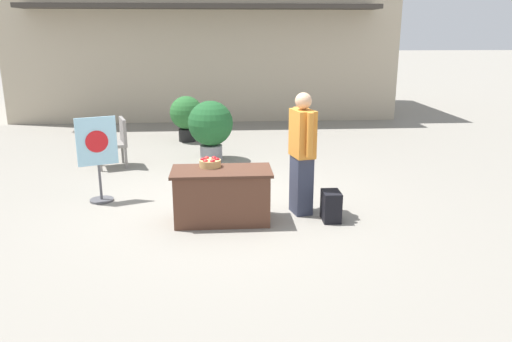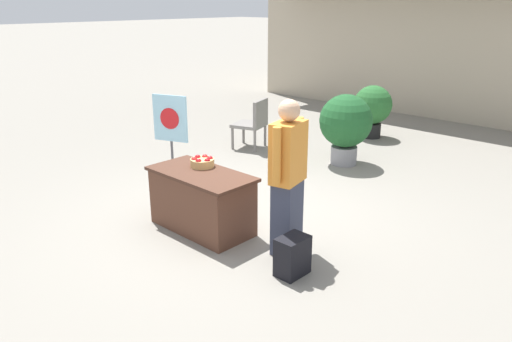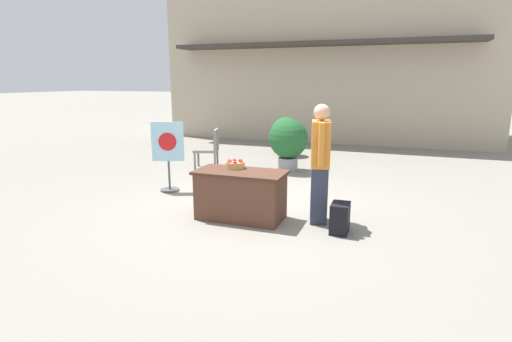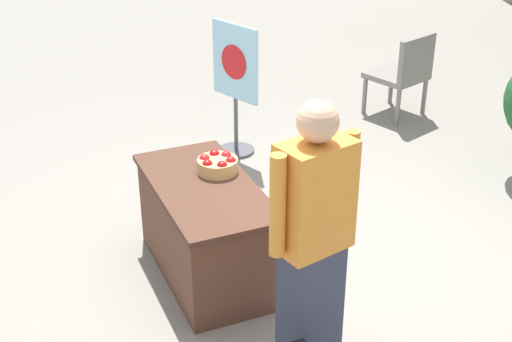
{
  "view_description": "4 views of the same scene",
  "coord_description": "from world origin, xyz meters",
  "px_view_note": "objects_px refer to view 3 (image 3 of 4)",
  "views": [
    {
      "loc": [
        -0.14,
        -7.04,
        2.55
      ],
      "look_at": [
        0.39,
        0.29,
        0.48
      ],
      "focal_mm": 35.0,
      "sensor_mm": 36.0,
      "label": 1
    },
    {
      "loc": [
        4.22,
        -4.19,
        2.69
      ],
      "look_at": [
        -0.05,
        0.33,
        0.57
      ],
      "focal_mm": 35.0,
      "sensor_mm": 36.0,
      "label": 2
    },
    {
      "loc": [
        2.06,
        -5.91,
        2.06
      ],
      "look_at": [
        -0.17,
        0.23,
        0.57
      ],
      "focal_mm": 28.0,
      "sensor_mm": 36.0,
      "label": 3
    },
    {
      "loc": [
        4.04,
        -1.94,
        3.09
      ],
      "look_at": [
        -0.06,
        -0.18,
        0.82
      ],
      "focal_mm": 50.0,
      "sensor_mm": 36.0,
      "label": 4
    }
  ],
  "objects_px": {
    "display_table": "(241,195)",
    "backpack": "(340,218)",
    "potted_plant_far_right": "(286,133)",
    "potted_plant_far_left": "(288,140)",
    "patio_chair": "(210,147)",
    "apple_basket": "(235,164)",
    "poster_board": "(168,154)",
    "person_visitor": "(320,163)"
  },
  "relations": [
    {
      "from": "potted_plant_far_right",
      "to": "poster_board",
      "type": "bearing_deg",
      "value": -103.85
    },
    {
      "from": "person_visitor",
      "to": "patio_chair",
      "type": "bearing_deg",
      "value": -54.16
    },
    {
      "from": "potted_plant_far_left",
      "to": "potted_plant_far_right",
      "type": "distance_m",
      "value": 1.98
    },
    {
      "from": "display_table",
      "to": "patio_chair",
      "type": "distance_m",
      "value": 3.64
    },
    {
      "from": "person_visitor",
      "to": "poster_board",
      "type": "xyz_separation_m",
      "value": [
        -3.0,
        0.72,
        -0.17
      ]
    },
    {
      "from": "apple_basket",
      "to": "potted_plant_far_left",
      "type": "xyz_separation_m",
      "value": [
        -0.05,
        3.24,
        -0.09
      ]
    },
    {
      "from": "display_table",
      "to": "potted_plant_far_right",
      "type": "height_order",
      "value": "potted_plant_far_right"
    },
    {
      "from": "person_visitor",
      "to": "poster_board",
      "type": "relative_size",
      "value": 1.32
    },
    {
      "from": "potted_plant_far_left",
      "to": "potted_plant_far_right",
      "type": "bearing_deg",
      "value": 107.67
    },
    {
      "from": "poster_board",
      "to": "potted_plant_far_right",
      "type": "xyz_separation_m",
      "value": [
        1.06,
        4.3,
        -0.09
      ]
    },
    {
      "from": "potted_plant_far_left",
      "to": "patio_chair",
      "type": "bearing_deg",
      "value": -168.54
    },
    {
      "from": "apple_basket",
      "to": "patio_chair",
      "type": "bearing_deg",
      "value": 122.9
    },
    {
      "from": "backpack",
      "to": "poster_board",
      "type": "xyz_separation_m",
      "value": [
        -3.37,
        1.06,
        0.51
      ]
    },
    {
      "from": "person_visitor",
      "to": "potted_plant_far_left",
      "type": "bearing_deg",
      "value": -79.68
    },
    {
      "from": "poster_board",
      "to": "potted_plant_far_left",
      "type": "xyz_separation_m",
      "value": [
        1.66,
        2.42,
        -0.01
      ]
    },
    {
      "from": "apple_basket",
      "to": "backpack",
      "type": "height_order",
      "value": "apple_basket"
    },
    {
      "from": "apple_basket",
      "to": "poster_board",
      "type": "height_order",
      "value": "poster_board"
    },
    {
      "from": "poster_board",
      "to": "potted_plant_far_right",
      "type": "relative_size",
      "value": 1.22
    },
    {
      "from": "display_table",
      "to": "potted_plant_far_right",
      "type": "distance_m",
      "value": 5.35
    },
    {
      "from": "potted_plant_far_left",
      "to": "apple_basket",
      "type": "bearing_deg",
      "value": -89.15
    },
    {
      "from": "potted_plant_far_left",
      "to": "poster_board",
      "type": "bearing_deg",
      "value": -124.51
    },
    {
      "from": "backpack",
      "to": "potted_plant_far_left",
      "type": "distance_m",
      "value": 3.91
    },
    {
      "from": "display_table",
      "to": "person_visitor",
      "type": "distance_m",
      "value": 1.28
    },
    {
      "from": "display_table",
      "to": "patio_chair",
      "type": "bearing_deg",
      "value": 123.59
    },
    {
      "from": "backpack",
      "to": "apple_basket",
      "type": "bearing_deg",
      "value": 171.73
    },
    {
      "from": "person_visitor",
      "to": "potted_plant_far_right",
      "type": "distance_m",
      "value": 5.39
    },
    {
      "from": "patio_chair",
      "to": "potted_plant_far_right",
      "type": "distance_m",
      "value": 2.56
    },
    {
      "from": "apple_basket",
      "to": "potted_plant_far_right",
      "type": "distance_m",
      "value": 5.17
    },
    {
      "from": "apple_basket",
      "to": "person_visitor",
      "type": "xyz_separation_m",
      "value": [
        1.29,
        0.1,
        0.09
      ]
    },
    {
      "from": "display_table",
      "to": "apple_basket",
      "type": "xyz_separation_m",
      "value": [
        -0.15,
        0.16,
        0.43
      ]
    },
    {
      "from": "poster_board",
      "to": "potted_plant_far_left",
      "type": "relative_size",
      "value": 1.08
    },
    {
      "from": "potted_plant_far_right",
      "to": "display_table",
      "type": "bearing_deg",
      "value": -81.34
    },
    {
      "from": "patio_chair",
      "to": "display_table",
      "type": "bearing_deg",
      "value": 105.3
    },
    {
      "from": "potted_plant_far_right",
      "to": "person_visitor",
      "type": "bearing_deg",
      "value": -68.87
    },
    {
      "from": "display_table",
      "to": "backpack",
      "type": "bearing_deg",
      "value": -3.11
    },
    {
      "from": "backpack",
      "to": "potted_plant_far_right",
      "type": "relative_size",
      "value": 0.39
    },
    {
      "from": "display_table",
      "to": "backpack",
      "type": "relative_size",
      "value": 3.23
    },
    {
      "from": "apple_basket",
      "to": "poster_board",
      "type": "bearing_deg",
      "value": 154.33
    },
    {
      "from": "poster_board",
      "to": "potted_plant_far_right",
      "type": "height_order",
      "value": "poster_board"
    },
    {
      "from": "apple_basket",
      "to": "backpack",
      "type": "bearing_deg",
      "value": -8.27
    },
    {
      "from": "person_visitor",
      "to": "backpack",
      "type": "distance_m",
      "value": 0.85
    },
    {
      "from": "apple_basket",
      "to": "patio_chair",
      "type": "xyz_separation_m",
      "value": [
        -1.86,
        2.87,
        -0.27
      ]
    }
  ]
}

